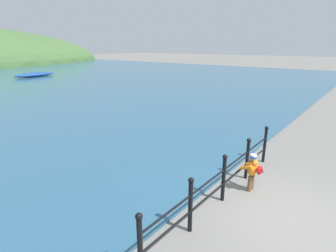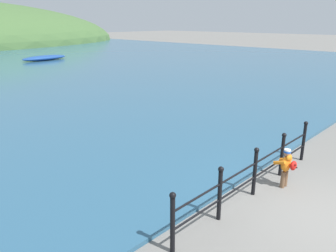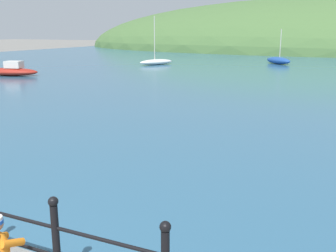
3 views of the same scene
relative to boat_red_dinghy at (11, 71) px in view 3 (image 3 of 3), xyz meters
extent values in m
cube|color=#2D5B7A|center=(16.30, 14.31, -0.36)|extent=(80.00, 60.00, 0.10)
ellipsoid|color=#476B38|center=(16.30, 50.31, -0.41)|extent=(83.94, 46.17, 16.26)
cylinder|color=black|center=(17.46, -16.19, 0.14)|extent=(0.09, 0.09, 1.10)
sphere|color=black|center=(17.46, -16.19, 0.74)|extent=(0.12, 0.12, 0.12)
sphere|color=black|center=(18.88, -16.19, 0.74)|extent=(0.12, 0.12, 0.12)
cylinder|color=orange|center=(17.06, -16.47, 0.26)|extent=(0.12, 0.32, 0.19)
ellipsoid|color=maroon|center=(-0.03, -0.01, -0.06)|extent=(4.04, 2.28, 0.51)
cube|color=silver|center=(0.24, 0.07, 0.42)|extent=(1.22, 0.99, 0.46)
ellipsoid|color=#1E4793|center=(14.60, 16.77, -0.01)|extent=(2.89, 2.84, 0.60)
cylinder|color=beige|center=(14.71, 16.66, 1.51)|extent=(0.07, 0.07, 2.43)
ellipsoid|color=silver|center=(5.06, 11.53, -0.08)|extent=(2.43, 3.34, 0.47)
cylinder|color=beige|center=(4.98, 11.38, 1.97)|extent=(0.07, 0.07, 3.63)
camera|label=1|loc=(10.83, -18.64, 3.21)|focal=28.00mm
camera|label=2|loc=(9.57, -19.53, 3.57)|focal=35.00mm
camera|label=3|loc=(20.40, -19.42, 2.65)|focal=42.00mm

